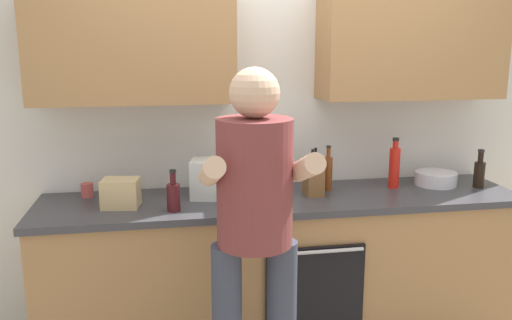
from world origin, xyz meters
name	(u,v)px	position (x,y,z in m)	size (l,w,h in m)	color
back_wall_unit	(275,92)	(0.00, 0.27, 1.49)	(4.00, 0.38, 2.50)	silver
counter	(283,268)	(0.00, 0.00, 0.45)	(2.84, 0.67, 0.90)	#A37547
person_standing	(255,222)	(-0.30, -0.70, 1.00)	(0.49, 0.45, 1.68)	#383D4C
bottle_vinegar	(328,172)	(0.30, 0.10, 1.01)	(0.05, 0.05, 0.28)	brown
bottle_water	(273,179)	(-0.05, 0.10, 0.99)	(0.06, 0.06, 0.23)	silver
bottle_soda	(251,183)	(-0.22, -0.18, 1.04)	(0.06, 0.06, 0.32)	#198C33
bottle_soy	(479,173)	(1.25, -0.01, 1.00)	(0.07, 0.07, 0.24)	black
bottle_wine	(173,196)	(-0.64, -0.16, 0.98)	(0.07, 0.07, 0.23)	#471419
bottle_hotsauce	(394,166)	(0.72, 0.08, 1.04)	(0.07, 0.07, 0.32)	red
cup_ceramic	(87,190)	(-1.14, 0.20, 0.94)	(0.07, 0.07, 0.08)	#BF4C47
mixing_bowl	(436,178)	(1.02, 0.09, 0.94)	(0.26, 0.26, 0.08)	silver
knife_block	(314,177)	(0.18, 0.01, 1.01)	(0.10, 0.14, 0.28)	brown
grocery_bag_bread	(121,193)	(-0.93, -0.04, 0.98)	(0.20, 0.15, 0.16)	tan
grocery_bag_produce	(213,179)	(-0.41, 0.06, 1.01)	(0.25, 0.19, 0.23)	silver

